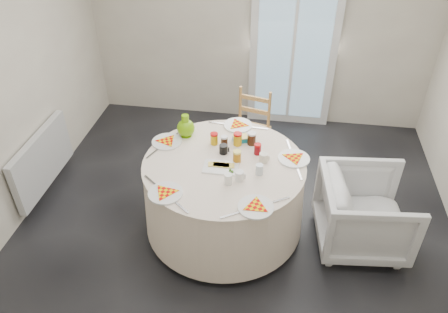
# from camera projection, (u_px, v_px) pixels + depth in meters

# --- Properties ---
(floor) EXTENTS (4.00, 4.00, 0.00)m
(floor) POSITION_uv_depth(u_px,v_px,m) (235.00, 224.00, 4.09)
(floor) COLOR black
(floor) RESTS_ON ground
(wall_back) EXTENTS (4.00, 0.02, 2.60)m
(wall_back) POSITION_uv_depth(u_px,v_px,m) (261.00, 16.00, 4.92)
(wall_back) COLOR #BCB5A3
(wall_back) RESTS_ON floor
(glass_door) EXTENTS (1.00, 0.08, 2.10)m
(glass_door) POSITION_uv_depth(u_px,v_px,m) (294.00, 41.00, 4.97)
(glass_door) COLOR silver
(glass_door) RESTS_ON floor
(radiator) EXTENTS (0.07, 1.00, 0.55)m
(radiator) POSITION_uv_depth(u_px,v_px,m) (42.00, 160.00, 4.27)
(radiator) COLOR silver
(radiator) RESTS_ON floor
(table) EXTENTS (1.41, 1.41, 0.71)m
(table) POSITION_uv_depth(u_px,v_px,m) (224.00, 195.00, 3.86)
(table) COLOR beige
(table) RESTS_ON floor
(wooden_chair) EXTENTS (0.45, 0.44, 0.85)m
(wooden_chair) POSITION_uv_depth(u_px,v_px,m) (249.00, 127.00, 4.59)
(wooden_chair) COLOR tan
(wooden_chair) RESTS_ON floor
(armchair) EXTENTS (0.76, 0.80, 0.76)m
(armchair) POSITION_uv_depth(u_px,v_px,m) (365.00, 209.00, 3.70)
(armchair) COLOR silver
(armchair) RESTS_ON floor
(place_settings) EXTENTS (1.80, 1.80, 0.03)m
(place_settings) POSITION_uv_depth(u_px,v_px,m) (224.00, 159.00, 3.63)
(place_settings) COLOR white
(place_settings) RESTS_ON table
(jar_cluster) EXTENTS (0.49, 0.33, 0.13)m
(jar_cluster) POSITION_uv_depth(u_px,v_px,m) (235.00, 140.00, 3.77)
(jar_cluster) COLOR #AA6721
(jar_cluster) RESTS_ON table
(butter_tub) EXTENTS (0.15, 0.13, 0.05)m
(butter_tub) POSITION_uv_depth(u_px,v_px,m) (240.00, 136.00, 3.88)
(butter_tub) COLOR #1285A8
(butter_tub) RESTS_ON table
(green_pitcher) EXTENTS (0.17, 0.17, 0.21)m
(green_pitcher) POSITION_uv_depth(u_px,v_px,m) (186.00, 123.00, 3.90)
(green_pitcher) COLOR #65A807
(green_pitcher) RESTS_ON table
(cheese_platter) EXTENTS (0.29, 0.19, 0.04)m
(cheese_platter) POSITION_uv_depth(u_px,v_px,m) (221.00, 164.00, 3.57)
(cheese_platter) COLOR white
(cheese_platter) RESTS_ON table
(mugs_glasses) EXTENTS (0.72, 0.72, 0.10)m
(mugs_glasses) POSITION_uv_depth(u_px,v_px,m) (243.00, 156.00, 3.60)
(mugs_glasses) COLOR #ADA4A4
(mugs_glasses) RESTS_ON table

